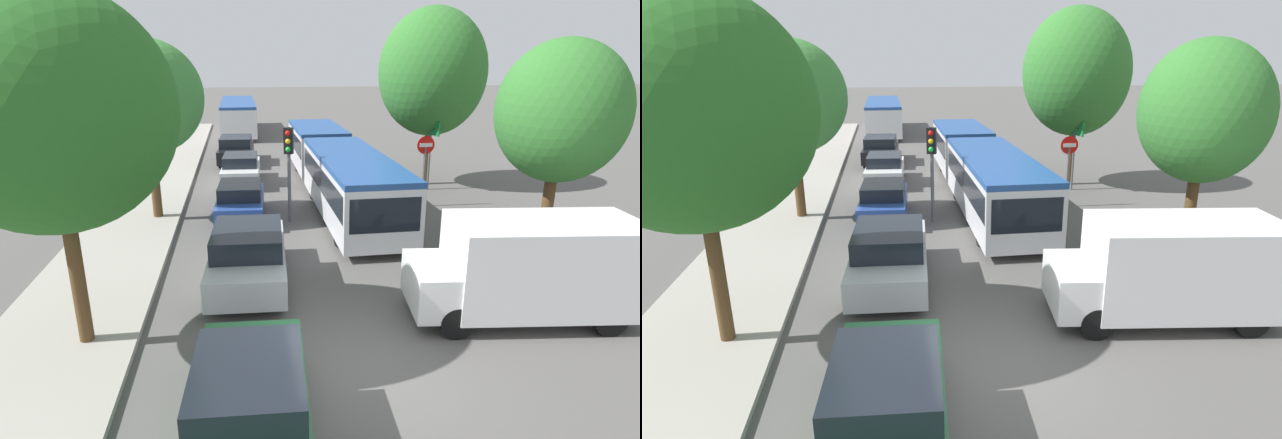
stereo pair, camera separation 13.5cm
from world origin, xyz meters
TOP-DOWN VIEW (x-y plane):
  - ground_plane at (0.00, 0.00)m, footprint 200.00×200.00m
  - kerb_strip_left at (-5.89, 16.52)m, footprint 3.20×43.03m
  - articulated_bus at (2.00, 12.85)m, footprint 2.46×15.80m
  - city_bus_rear at (-1.94, 33.03)m, footprint 2.63×11.55m
  - queued_car_green at (-2.05, -1.53)m, footprint 2.02×4.26m
  - queued_car_silver at (-1.91, 4.30)m, footprint 2.16×4.56m
  - queued_car_blue at (-2.05, 10.00)m, footprint 1.88×3.96m
  - queued_car_white at (-1.97, 15.58)m, footprint 1.93×4.07m
  - queued_car_black at (-2.17, 20.50)m, footprint 2.11×4.45m
  - white_van at (4.27, 1.44)m, footprint 5.21×2.56m
  - traffic_light at (-0.32, 9.25)m, footprint 0.37×0.39m
  - no_entry_sign at (5.12, 10.41)m, footprint 0.70×0.08m
  - direction_sign_post at (6.32, 12.98)m, footprint 0.25×1.40m
  - tree_left_near at (-5.31, 1.87)m, footprint 4.47×4.47m
  - tree_left_mid at (-5.07, 10.35)m, footprint 3.90×3.90m
  - tree_right_near at (6.77, 4.80)m, footprint 3.52×3.52m
  - tree_right_mid at (6.64, 14.04)m, footprint 4.75×4.75m

SIDE VIEW (x-z plane):
  - ground_plane at x=0.00m, z-range 0.00..0.00m
  - kerb_strip_left at x=-5.89m, z-range 0.00..0.14m
  - queued_car_blue at x=-2.05m, z-range 0.01..1.35m
  - queued_car_white at x=-1.97m, z-range 0.01..1.39m
  - queued_car_green at x=-2.05m, z-range 0.01..1.45m
  - queued_car_black at x=-2.17m, z-range 0.01..1.52m
  - queued_car_silver at x=-1.91m, z-range 0.01..1.56m
  - white_van at x=4.27m, z-range 0.09..2.40m
  - articulated_bus at x=2.00m, z-range 0.18..2.52m
  - city_bus_rear at x=-1.94m, z-range 0.19..2.68m
  - no_entry_sign at x=5.12m, z-range 0.47..3.29m
  - traffic_light at x=-0.32m, z-range 0.80..4.20m
  - direction_sign_post at x=6.32m, z-range 0.77..4.37m
  - tree_right_near at x=6.77m, z-range 1.13..7.35m
  - tree_left_mid at x=-5.07m, z-range 1.11..7.46m
  - tree_left_near at x=-5.31m, z-range 1.16..8.14m
  - tree_right_mid at x=6.64m, z-range 1.01..8.85m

